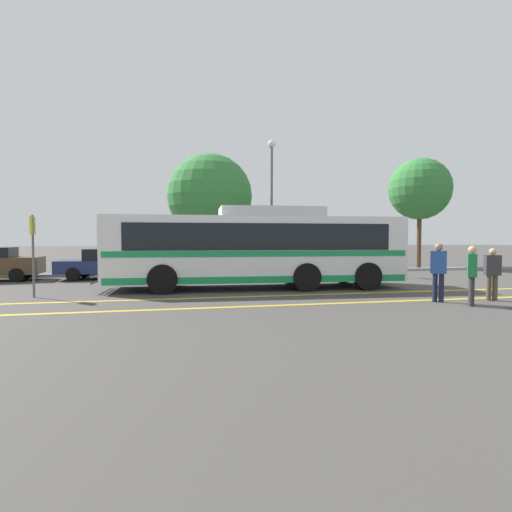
# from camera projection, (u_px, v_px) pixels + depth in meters

# --- Properties ---
(ground_plane) EXTENTS (220.00, 220.00, 0.00)m
(ground_plane) POSITION_uv_depth(u_px,v_px,m) (234.00, 288.00, 15.11)
(ground_plane) COLOR #423F3D
(lane_strip_0) EXTENTS (30.76, 0.20, 0.01)m
(lane_strip_0) POSITION_uv_depth(u_px,v_px,m) (270.00, 296.00, 12.87)
(lane_strip_0) COLOR gold
(lane_strip_0) RESTS_ON ground_plane
(lane_strip_1) EXTENTS (30.76, 0.20, 0.01)m
(lane_strip_1) POSITION_uv_depth(u_px,v_px,m) (287.00, 305.00, 11.06)
(lane_strip_1) COLOR gold
(lane_strip_1) RESTS_ON ground_plane
(curb_strip) EXTENTS (38.76, 0.36, 0.15)m
(curb_strip) POSITION_uv_depth(u_px,v_px,m) (231.00, 272.00, 21.21)
(curb_strip) COLOR #99999E
(curb_strip) RESTS_ON ground_plane
(transit_bus) EXTENTS (11.20, 3.31, 3.01)m
(transit_bus) POSITION_uv_depth(u_px,v_px,m) (256.00, 247.00, 14.96)
(transit_bus) COLOR silver
(transit_bus) RESTS_ON ground_plane
(parked_car_1) EXTENTS (4.59, 2.21, 1.40)m
(parked_car_1) POSITION_uv_depth(u_px,v_px,m) (110.00, 264.00, 18.52)
(parked_car_1) COLOR navy
(parked_car_1) RESTS_ON ground_plane
(pedestrian_0) EXTENTS (0.46, 0.44, 1.72)m
(pedestrian_0) POSITION_uv_depth(u_px,v_px,m) (438.00, 268.00, 11.59)
(pedestrian_0) COLOR #191E38
(pedestrian_0) RESTS_ON ground_plane
(pedestrian_1) EXTENTS (0.43, 0.47, 1.65)m
(pedestrian_1) POSITION_uv_depth(u_px,v_px,m) (472.00, 272.00, 10.90)
(pedestrian_1) COLOR #2D2D33
(pedestrian_1) RESTS_ON ground_plane
(pedestrian_2) EXTENTS (0.47, 0.35, 1.56)m
(pedestrian_2) POSITION_uv_depth(u_px,v_px,m) (492.00, 271.00, 11.88)
(pedestrian_2) COLOR brown
(pedestrian_2) RESTS_ON ground_plane
(bus_stop_sign) EXTENTS (0.07, 0.40, 2.59)m
(bus_stop_sign) POSITION_uv_depth(u_px,v_px,m) (33.00, 246.00, 12.49)
(bus_stop_sign) COLOR #59595E
(bus_stop_sign) RESTS_ON ground_plane
(street_lamp) EXTENTS (0.44, 0.44, 7.38)m
(street_lamp) POSITION_uv_depth(u_px,v_px,m) (272.00, 185.00, 22.33)
(street_lamp) COLOR #59595E
(street_lamp) RESTS_ON ground_plane
(tree_0) EXTENTS (5.17, 5.17, 7.07)m
(tree_0) POSITION_uv_depth(u_px,v_px,m) (210.00, 196.00, 24.43)
(tree_0) COLOR #513823
(tree_0) RESTS_ON ground_plane
(tree_1) EXTENTS (3.94, 3.94, 7.06)m
(tree_1) POSITION_uv_depth(u_px,v_px,m) (420.00, 189.00, 25.71)
(tree_1) COLOR #513823
(tree_1) RESTS_ON ground_plane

